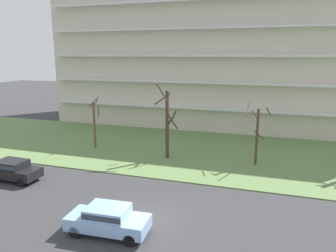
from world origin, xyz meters
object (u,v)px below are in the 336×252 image
(tree_far_left, at_px, (95,122))
(sedan_blue_near_left, at_px, (108,219))
(tree_center, at_px, (257,133))
(sedan_black_center_left, at_px, (12,169))
(tree_left, at_px, (167,122))

(tree_far_left, height_order, sedan_blue_near_left, tree_far_left)
(sedan_blue_near_left, bearing_deg, tree_far_left, 119.29)
(tree_center, xyz_separation_m, sedan_black_center_left, (-17.57, -9.10, -2.00))
(tree_center, relative_size, sedan_blue_near_left, 1.24)
(tree_far_left, xyz_separation_m, sedan_black_center_left, (-1.64, -9.59, -1.81))
(tree_left, relative_size, tree_center, 1.26)
(sedan_blue_near_left, relative_size, sedan_black_center_left, 1.01)
(tree_left, xyz_separation_m, tree_center, (7.83, 0.57, -0.61))
(tree_far_left, height_order, tree_left, tree_left)
(sedan_blue_near_left, xyz_separation_m, sedan_black_center_left, (-10.59, 4.50, 0.00))
(tree_left, relative_size, sedan_black_center_left, 1.57)
(tree_far_left, xyz_separation_m, sedan_blue_near_left, (8.95, -14.09, -1.81))
(tree_center, relative_size, sedan_black_center_left, 1.25)
(tree_far_left, bearing_deg, sedan_blue_near_left, -57.58)
(tree_center, height_order, sedan_black_center_left, tree_center)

